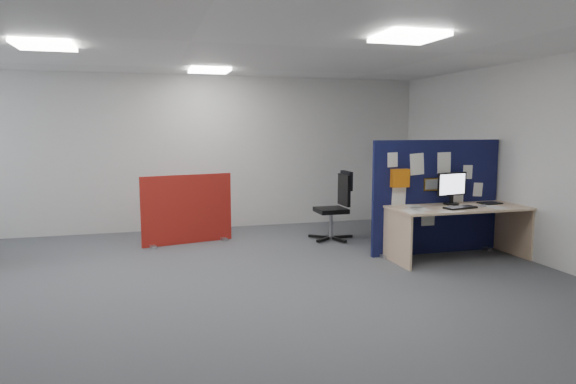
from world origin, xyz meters
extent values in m
plane|color=#585A60|center=(0.00, 0.00, 0.00)|extent=(9.00, 9.00, 0.00)
cube|color=white|center=(0.00, 0.00, 2.70)|extent=(9.00, 7.00, 0.02)
cube|color=silver|center=(0.00, 3.50, 1.35)|extent=(9.00, 0.02, 2.70)
cube|color=silver|center=(0.00, -3.50, 1.35)|extent=(9.00, 0.02, 2.70)
cube|color=silver|center=(4.50, 0.00, 1.35)|extent=(0.02, 7.00, 2.70)
cube|color=white|center=(2.00, -1.00, 2.67)|extent=(0.60, 0.60, 0.04)
cube|color=white|center=(-1.50, 0.50, 2.67)|extent=(0.60, 0.60, 0.04)
cube|color=white|center=(0.50, 2.50, 2.67)|extent=(0.60, 0.60, 0.04)
cube|color=#0E1336|center=(3.48, 0.79, 0.81)|extent=(1.97, 0.06, 1.62)
cube|color=#9D9CA1|center=(2.65, 0.79, 0.02)|extent=(0.08, 0.30, 0.04)
cube|color=#9D9CA1|center=(4.31, 0.79, 0.02)|extent=(0.08, 0.30, 0.04)
cube|color=white|center=(2.76, 0.75, 1.36)|extent=(0.15, 0.01, 0.20)
cube|color=white|center=(3.14, 0.75, 1.29)|extent=(0.21, 0.01, 0.30)
cube|color=white|center=(3.57, 0.75, 1.30)|extent=(0.21, 0.01, 0.30)
cube|color=white|center=(3.96, 0.75, 1.16)|extent=(0.15, 0.01, 0.20)
cube|color=white|center=(2.87, 0.75, 0.86)|extent=(0.21, 0.01, 0.30)
cube|color=white|center=(3.80, 0.75, 0.79)|extent=(0.21, 0.01, 0.30)
cube|color=white|center=(4.14, 0.75, 0.90)|extent=(0.15, 0.01, 0.20)
cube|color=white|center=(3.34, 0.75, 0.56)|extent=(0.21, 0.01, 0.30)
cube|color=gold|center=(3.38, 0.75, 1.00)|extent=(0.24, 0.01, 0.18)
cube|color=orange|center=(2.86, 0.71, 1.11)|extent=(0.25, 0.10, 0.25)
cube|color=#DDB18D|center=(3.58, 0.39, 0.71)|extent=(1.88, 0.84, 0.03)
cube|color=#DDB18D|center=(2.67, 0.39, 0.35)|extent=(0.03, 0.77, 0.70)
cube|color=#DDB18D|center=(4.49, 0.39, 0.35)|extent=(0.03, 0.77, 0.70)
cube|color=#DDB18D|center=(3.58, 0.78, 0.55)|extent=(1.69, 0.02, 0.30)
cylinder|color=black|center=(3.59, 0.57, 0.74)|extent=(0.21, 0.21, 0.02)
cube|color=black|center=(3.59, 0.57, 0.80)|extent=(0.05, 0.04, 0.11)
cube|color=black|center=(3.59, 0.57, 1.02)|extent=(0.51, 0.15, 0.32)
cube|color=silver|center=(3.59, 0.55, 1.02)|extent=(0.46, 0.11, 0.28)
cube|color=black|center=(3.51, 0.23, 0.74)|extent=(0.47, 0.26, 0.02)
cube|color=#9D9CA1|center=(3.87, 0.27, 0.74)|extent=(0.11, 0.07, 0.03)
cube|color=black|center=(4.17, 0.50, 0.74)|extent=(0.31, 0.25, 0.01)
cube|color=maroon|center=(0.10, 2.36, 0.54)|extent=(1.41, 0.36, 1.07)
cube|color=#9D9CA1|center=(-0.46, 2.36, 0.02)|extent=(0.08, 0.30, 0.04)
cube|color=#9D9CA1|center=(0.67, 2.36, 0.02)|extent=(0.08, 0.30, 0.04)
cube|color=black|center=(2.56, 1.99, 0.04)|extent=(0.30, 0.05, 0.04)
cube|color=black|center=(2.40, 2.20, 0.04)|extent=(0.14, 0.30, 0.04)
cube|color=black|center=(2.16, 2.12, 0.04)|extent=(0.27, 0.22, 0.04)
cube|color=black|center=(2.16, 1.86, 0.04)|extent=(0.27, 0.22, 0.04)
cube|color=black|center=(2.41, 1.78, 0.04)|extent=(0.14, 0.30, 0.04)
cylinder|color=#9D9CA1|center=(2.34, 1.99, 0.25)|extent=(0.06, 0.06, 0.42)
cube|color=black|center=(2.34, 1.99, 0.48)|extent=(0.46, 0.46, 0.07)
cube|color=black|center=(2.56, 1.99, 0.80)|extent=(0.05, 0.42, 0.50)
cube|color=black|center=(2.60, 1.99, 0.95)|extent=(0.06, 0.38, 0.30)
cube|color=white|center=(2.94, 0.32, 0.73)|extent=(0.26, 0.33, 0.00)
cube|color=white|center=(3.00, 0.53, 0.73)|extent=(0.24, 0.32, 0.00)
cube|color=white|center=(4.01, 0.21, 0.73)|extent=(0.23, 0.31, 0.00)
cube|color=white|center=(2.78, 0.17, 0.73)|extent=(0.23, 0.32, 0.00)
camera|label=1|loc=(-0.51, -5.62, 1.80)|focal=32.00mm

